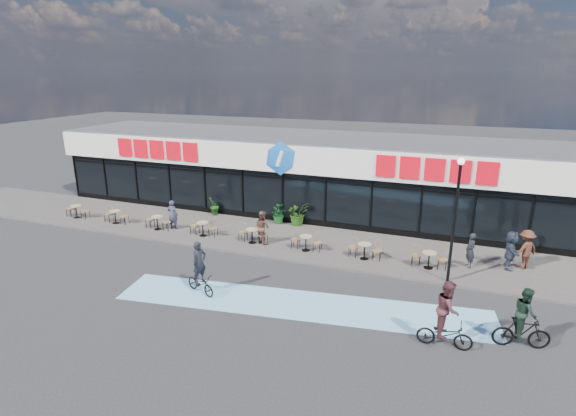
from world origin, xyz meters
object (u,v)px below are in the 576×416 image
Objects in this scene: potted_plant_mid at (278,214)px; patron_left at (173,215)px; potted_plant_left at (214,206)px; pedestrian_c at (526,249)px; lamp_post at (455,210)px; potted_plant_right at (298,213)px; cyclist_a at (446,320)px; bistro_set_0 at (77,210)px; patron_right at (262,227)px; pedestrian_a at (470,250)px; cyclist_b at (523,323)px; pedestrian_b at (511,250)px.

patron_left is (-4.95, -2.88, 0.29)m from potted_plant_mid.
potted_plant_left is 0.70× the size of patron_left.
lamp_post is at bearing -1.53° from pedestrian_c.
potted_plant_right is 0.84× the size of patron_left.
bistro_set_0 is at bearing 164.21° from cyclist_a.
potted_plant_left is 3.02m from patron_left.
pedestrian_c is at bearing -149.40° from patron_right.
pedestrian_c reaches higher than potted_plant_right.
potted_plant_right is 9.28m from pedestrian_a.
potted_plant_mid is at bearing -152.59° from patron_left.
cyclist_a is at bearing -160.02° from cyclist_b.
lamp_post is at bearing 130.46° from pedestrian_b.
pedestrian_a is 1.67m from pedestrian_b.
patron_right reaches higher than bistro_set_0.
potted_plant_left is 16.11m from cyclist_a.
potted_plant_mid is 0.60× the size of pedestrian_b.
potted_plant_mid is at bearing 144.63° from cyclist_b.
potted_plant_right reaches higher than potted_plant_left.
pedestrian_c is at bearing 67.34° from cyclist_a.
patron_left is (-0.88, -2.88, 0.24)m from potted_plant_left.
cyclist_a is (8.11, -9.14, 0.18)m from potted_plant_right.
pedestrian_a is at bearing 178.66° from patron_left.
potted_plant_left is at bearing -10.06° from patron_right.
potted_plant_mid is 1.19m from potted_plant_right.
pedestrian_b is at bearing 42.41° from lamp_post.
patron_right is 1.08× the size of pedestrian_a.
potted_plant_mid is 14.15m from cyclist_b.
pedestrian_c reaches higher than bistro_set_0.
pedestrian_c is 0.77× the size of cyclist_a.
potted_plant_left is at bearing -47.15° from pedestrian_c.
cyclist_b is at bearing 176.75° from pedestrian_b.
potted_plant_right is at bearing 141.24° from cyclist_b.
potted_plant_mid is 0.59× the size of pedestrian_c.
patron_left is 0.96× the size of patron_right.
patron_left is 15.50m from cyclist_a.
lamp_post is 3.33× the size of bistro_set_0.
lamp_post reaches higher than pedestrian_a.
potted_plant_left is 0.50× the size of cyclist_a.
potted_plant_right is at bearing -78.28° from patron_right.
pedestrian_b is at bearing -7.53° from potted_plant_left.
cyclist_a is at bearing 26.52° from pedestrian_c.
pedestrian_c is at bearing -68.26° from pedestrian_b.
lamp_post is 4.52× the size of potted_plant_left.
potted_plant_left is at bearing -179.93° from potted_plant_mid.
pedestrian_b is 0.84× the size of cyclist_b.
potted_plant_right reaches higher than bistro_set_0.
cyclist_b is (2.25, 0.82, -0.09)m from cyclist_a.
potted_plant_left is 16.46m from pedestrian_c.
pedestrian_b is 0.67m from pedestrian_c.
pedestrian_b is 0.76× the size of cyclist_a.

